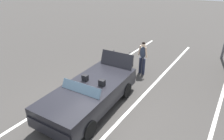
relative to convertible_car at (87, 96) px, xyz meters
The scene contains 8 objects.
ground_plane 0.62m from the convertible_car, behind, with size 80.00×80.00×0.00m, color #383533.
lot_line_near 1.54m from the convertible_car, 97.97° to the right, with size 18.00×0.12×0.01m, color silver.
lot_line_mid 1.43m from the convertible_car, 98.74° to the left, with size 18.00×0.12×0.01m, color silver.
convertible_car is the anchor object (origin of this frame).
suitcase_large_black 3.44m from the convertible_car, behind, with size 0.38×0.53×0.74m.
suitcase_medium_bright 3.86m from the convertible_car, 161.31° to the right, with size 0.42×0.27×0.93m.
suitcase_small_carryon 4.20m from the convertible_car, behind, with size 0.34×0.20×0.80m.
traveler_person 3.80m from the convertible_car, behind, with size 0.30×0.60×1.65m.
Camera 1 is at (4.49, 3.95, 4.44)m, focal length 30.95 mm.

